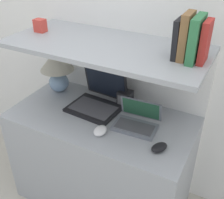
{
  "coord_description": "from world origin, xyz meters",
  "views": [
    {
      "loc": [
        0.76,
        -0.98,
        1.81
      ],
      "look_at": [
        0.08,
        0.31,
        0.91
      ],
      "focal_mm": 45.0,
      "sensor_mm": 36.0,
      "label": 1
    }
  ],
  "objects_px": {
    "book_green": "(196,39)",
    "book_red": "(205,42)",
    "laptop_large": "(98,100)",
    "second_mouse": "(159,147)",
    "book_black": "(178,39)",
    "shelf_gadget": "(40,26)",
    "laptop_small": "(137,121)",
    "book_brown": "(186,36)",
    "router_box": "(125,98)",
    "table_lamp": "(57,66)",
    "computer_mouse": "(100,131)"
  },
  "relations": [
    {
      "from": "book_black",
      "to": "shelf_gadget",
      "type": "bearing_deg",
      "value": 180.0
    },
    {
      "from": "book_red",
      "to": "book_black",
      "type": "relative_size",
      "value": 1.04
    },
    {
      "from": "laptop_large",
      "to": "shelf_gadget",
      "type": "height_order",
      "value": "shelf_gadget"
    },
    {
      "from": "table_lamp",
      "to": "router_box",
      "type": "height_order",
      "value": "table_lamp"
    },
    {
      "from": "book_green",
      "to": "table_lamp",
      "type": "bearing_deg",
      "value": 174.88
    },
    {
      "from": "second_mouse",
      "to": "router_box",
      "type": "distance_m",
      "value": 0.5
    },
    {
      "from": "laptop_large",
      "to": "laptop_small",
      "type": "relative_size",
      "value": 1.28
    },
    {
      "from": "book_red",
      "to": "book_brown",
      "type": "bearing_deg",
      "value": 180.0
    },
    {
      "from": "computer_mouse",
      "to": "book_black",
      "type": "height_order",
      "value": "book_black"
    },
    {
      "from": "book_red",
      "to": "book_brown",
      "type": "xyz_separation_m",
      "value": [
        -0.1,
        0.0,
        0.01
      ]
    },
    {
      "from": "second_mouse",
      "to": "book_brown",
      "type": "distance_m",
      "value": 0.6
    },
    {
      "from": "table_lamp",
      "to": "book_brown",
      "type": "bearing_deg",
      "value": -5.41
    },
    {
      "from": "laptop_small",
      "to": "book_red",
      "type": "relative_size",
      "value": 1.31
    },
    {
      "from": "table_lamp",
      "to": "book_black",
      "type": "height_order",
      "value": "book_black"
    },
    {
      "from": "laptop_large",
      "to": "second_mouse",
      "type": "bearing_deg",
      "value": -23.52
    },
    {
      "from": "book_red",
      "to": "second_mouse",
      "type": "bearing_deg",
      "value": -119.07
    },
    {
      "from": "table_lamp",
      "to": "book_black",
      "type": "bearing_deg",
      "value": -5.64
    },
    {
      "from": "table_lamp",
      "to": "computer_mouse",
      "type": "relative_size",
      "value": 2.97
    },
    {
      "from": "second_mouse",
      "to": "router_box",
      "type": "height_order",
      "value": "router_box"
    },
    {
      "from": "second_mouse",
      "to": "book_red",
      "type": "distance_m",
      "value": 0.6
    },
    {
      "from": "second_mouse",
      "to": "book_green",
      "type": "xyz_separation_m",
      "value": [
        0.07,
        0.2,
        0.57
      ]
    },
    {
      "from": "laptop_large",
      "to": "book_brown",
      "type": "relative_size",
      "value": 1.5
    },
    {
      "from": "laptop_large",
      "to": "shelf_gadget",
      "type": "bearing_deg",
      "value": -175.83
    },
    {
      "from": "table_lamp",
      "to": "book_brown",
      "type": "xyz_separation_m",
      "value": [
        0.9,
        -0.09,
        0.39
      ]
    },
    {
      "from": "table_lamp",
      "to": "book_brown",
      "type": "height_order",
      "value": "book_brown"
    },
    {
      "from": "computer_mouse",
      "to": "book_black",
      "type": "bearing_deg",
      "value": 33.12
    },
    {
      "from": "laptop_small",
      "to": "second_mouse",
      "type": "distance_m",
      "value": 0.25
    },
    {
      "from": "laptop_large",
      "to": "laptop_small",
      "type": "height_order",
      "value": "laptop_large"
    },
    {
      "from": "book_black",
      "to": "laptop_small",
      "type": "bearing_deg",
      "value": -163.46
    },
    {
      "from": "laptop_large",
      "to": "second_mouse",
      "type": "height_order",
      "value": "laptop_large"
    },
    {
      "from": "laptop_large",
      "to": "book_brown",
      "type": "xyz_separation_m",
      "value": [
        0.54,
        -0.03,
        0.54
      ]
    },
    {
      "from": "book_red",
      "to": "book_black",
      "type": "distance_m",
      "value": 0.13
    },
    {
      "from": "book_green",
      "to": "book_black",
      "type": "xyz_separation_m",
      "value": [
        -0.09,
        0.0,
        -0.01
      ]
    },
    {
      "from": "laptop_small",
      "to": "shelf_gadget",
      "type": "xyz_separation_m",
      "value": [
        -0.72,
        0.05,
        0.48
      ]
    },
    {
      "from": "laptop_large",
      "to": "second_mouse",
      "type": "relative_size",
      "value": 2.91
    },
    {
      "from": "laptop_small",
      "to": "shelf_gadget",
      "type": "distance_m",
      "value": 0.87
    },
    {
      "from": "book_red",
      "to": "shelf_gadget",
      "type": "distance_m",
      "value": 1.03
    },
    {
      "from": "book_brown",
      "to": "book_black",
      "type": "relative_size",
      "value": 1.16
    },
    {
      "from": "shelf_gadget",
      "to": "book_black",
      "type": "bearing_deg",
      "value": 0.0
    },
    {
      "from": "laptop_small",
      "to": "router_box",
      "type": "xyz_separation_m",
      "value": [
        -0.17,
        0.19,
        0.02
      ]
    },
    {
      "from": "table_lamp",
      "to": "second_mouse",
      "type": "distance_m",
      "value": 0.95
    },
    {
      "from": "laptop_large",
      "to": "book_green",
      "type": "height_order",
      "value": "book_green"
    },
    {
      "from": "laptop_large",
      "to": "book_red",
      "type": "height_order",
      "value": "book_red"
    },
    {
      "from": "shelf_gadget",
      "to": "router_box",
      "type": "bearing_deg",
      "value": 13.65
    },
    {
      "from": "router_box",
      "to": "book_red",
      "type": "bearing_deg",
      "value": -15.67
    },
    {
      "from": "laptop_large",
      "to": "computer_mouse",
      "type": "relative_size",
      "value": 3.22
    },
    {
      "from": "book_green",
      "to": "book_brown",
      "type": "relative_size",
      "value": 0.96
    },
    {
      "from": "laptop_large",
      "to": "book_red",
      "type": "distance_m",
      "value": 0.82
    },
    {
      "from": "book_green",
      "to": "book_red",
      "type": "bearing_deg",
      "value": 0.0
    },
    {
      "from": "router_box",
      "to": "book_red",
      "type": "xyz_separation_m",
      "value": [
        0.48,
        -0.13,
        0.52
      ]
    }
  ]
}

